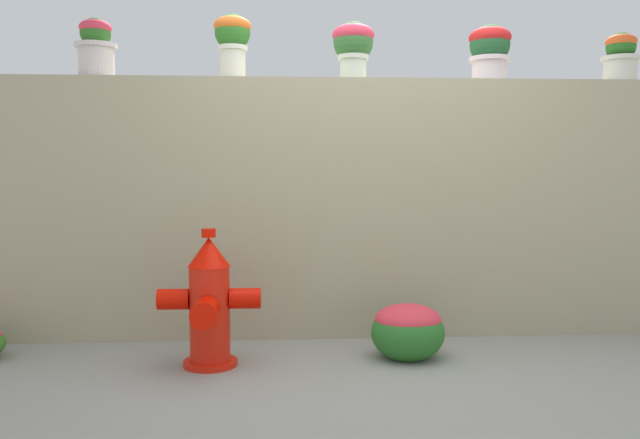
{
  "coord_description": "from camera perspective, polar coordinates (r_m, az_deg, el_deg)",
  "views": [
    {
      "loc": [
        -0.56,
        -3.5,
        1.18
      ],
      "look_at": [
        -0.29,
        0.78,
        0.83
      ],
      "focal_mm": 35.99,
      "sensor_mm": 36.0,
      "label": 1
    }
  ],
  "objects": [
    {
      "name": "flower_bush_right",
      "position": [
        4.05,
        7.81,
        -9.61
      ],
      "size": [
        0.45,
        0.41,
        0.36
      ],
      "color": "#296C27",
      "rests_on": "ground"
    },
    {
      "name": "potted_plant_2",
      "position": [
        4.61,
        -7.78,
        15.71
      ],
      "size": [
        0.26,
        0.26,
        0.44
      ],
      "color": "beige",
      "rests_on": "stone_wall"
    },
    {
      "name": "potted_plant_3",
      "position": [
        4.56,
        2.97,
        15.33
      ],
      "size": [
        0.29,
        0.29,
        0.39
      ],
      "color": "beige",
      "rests_on": "stone_wall"
    },
    {
      "name": "ground_plane",
      "position": [
        3.74,
        5.41,
        -13.76
      ],
      "size": [
        24.0,
        24.0,
        0.0
      ],
      "primitive_type": "plane",
      "color": "gray"
    },
    {
      "name": "potted_plant_4",
      "position": [
        4.76,
        14.86,
        14.48
      ],
      "size": [
        0.29,
        0.29,
        0.39
      ],
      "color": "silver",
      "rests_on": "stone_wall"
    },
    {
      "name": "stone_wall",
      "position": [
        4.52,
        3.57,
        0.99
      ],
      "size": [
        6.16,
        0.31,
        1.78
      ],
      "primitive_type": "cube",
      "color": "tan",
      "rests_on": "ground"
    },
    {
      "name": "potted_plant_1",
      "position": [
        4.72,
        -19.3,
        14.37
      ],
      "size": [
        0.28,
        0.28,
        0.4
      ],
      "color": "beige",
      "rests_on": "stone_wall"
    },
    {
      "name": "fire_hydrant",
      "position": [
        3.87,
        -9.82,
        -7.44
      ],
      "size": [
        0.61,
        0.48,
        0.82
      ],
      "color": "red",
      "rests_on": "ground"
    },
    {
      "name": "potted_plant_5",
      "position": [
        5.11,
        25.17,
        13.09
      ],
      "size": [
        0.26,
        0.26,
        0.34
      ],
      "color": "beige",
      "rests_on": "stone_wall"
    }
  ]
}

